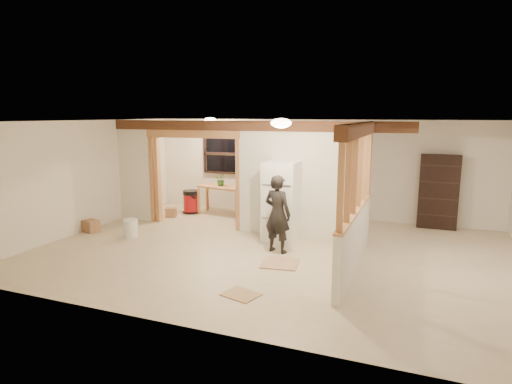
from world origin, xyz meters
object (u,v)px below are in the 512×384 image
at_px(woman, 277,214).
at_px(shop_vac, 191,202).
at_px(work_table, 221,200).
at_px(bookshelf, 438,192).
at_px(refrigerator, 281,201).

distance_m(woman, shop_vac, 4.00).
xyz_separation_m(woman, work_table, (-2.42, 2.54, -0.38)).
relative_size(work_table, bookshelf, 0.70).
height_order(refrigerator, work_table, refrigerator).
bearing_deg(refrigerator, work_table, 142.24).
xyz_separation_m(refrigerator, work_table, (-2.24, 1.73, -0.46)).
bearing_deg(work_table, shop_vac, -153.19).
xyz_separation_m(shop_vac, bookshelf, (6.13, 0.71, 0.55)).
distance_m(refrigerator, shop_vac, 3.44).
relative_size(woman, shop_vac, 2.42).
bearing_deg(refrigerator, woman, -77.13).
bearing_deg(woman, bookshelf, -120.12).
bearing_deg(bookshelf, refrigerator, -144.22).
relative_size(refrigerator, work_table, 1.39).
bearing_deg(shop_vac, bookshelf, 6.58).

